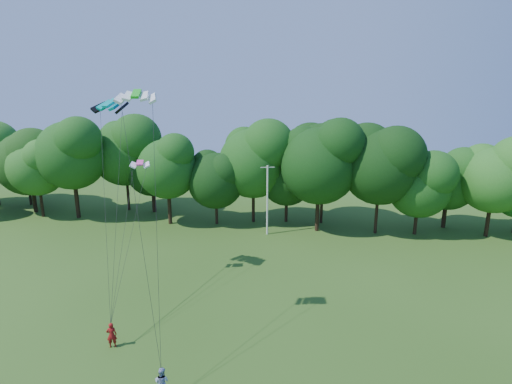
# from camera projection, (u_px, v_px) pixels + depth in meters

# --- Properties ---
(utility_pole) EXTENTS (1.61, 0.58, 8.30)m
(utility_pole) POSITION_uv_depth(u_px,v_px,m) (267.00, 200.00, 46.49)
(utility_pole) COLOR silver
(utility_pole) RESTS_ON ground
(kite_flyer_left) EXTENTS (0.76, 0.64, 1.78)m
(kite_flyer_left) POSITION_uv_depth(u_px,v_px,m) (112.00, 335.00, 26.32)
(kite_flyer_left) COLOR maroon
(kite_flyer_left) RESTS_ON ground
(kite_flyer_right) EXTENTS (0.98, 0.82, 1.78)m
(kite_flyer_right) POSITION_uv_depth(u_px,v_px,m) (162.00, 382.00, 22.04)
(kite_flyer_right) COLOR #919FCA
(kite_flyer_right) RESTS_ON ground
(kite_teal) EXTENTS (3.38, 2.26, 0.78)m
(kite_teal) POSITION_uv_depth(u_px,v_px,m) (110.00, 103.00, 32.33)
(kite_teal) COLOR #059995
(kite_teal) RESTS_ON ground
(kite_green) EXTENTS (2.55, 1.54, 0.58)m
(kite_green) POSITION_uv_depth(u_px,v_px,m) (136.00, 94.00, 24.05)
(kite_green) COLOR #1DC71E
(kite_green) RESTS_ON ground
(kite_pink) EXTENTS (1.78, 1.22, 0.39)m
(kite_pink) POSITION_uv_depth(u_px,v_px,m) (140.00, 163.00, 33.54)
(kite_pink) COLOR #FF46A8
(kite_pink) RESTS_ON ground
(tree_back_west) EXTENTS (9.57, 9.57, 13.92)m
(tree_back_west) POSITION_uv_depth(u_px,v_px,m) (28.00, 151.00, 54.16)
(tree_back_west) COLOR black
(tree_back_west) RESTS_ON ground
(tree_back_center) EXTENTS (9.99, 9.99, 14.53)m
(tree_back_center) POSITION_uv_depth(u_px,v_px,m) (320.00, 157.00, 46.59)
(tree_back_center) COLOR #2F2412
(tree_back_center) RESTS_ON ground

